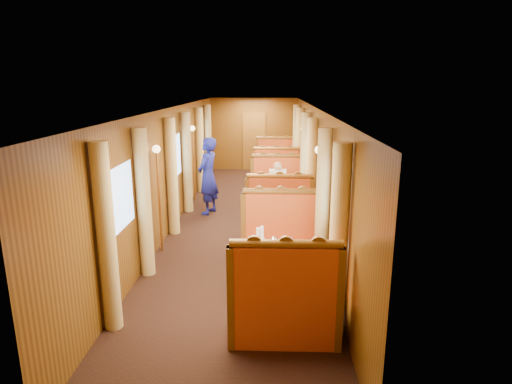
{
  "coord_description": "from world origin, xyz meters",
  "views": [
    {
      "loc": [
        0.57,
        -9.03,
        2.98
      ],
      "look_at": [
        0.32,
        -1.44,
        1.05
      ],
      "focal_mm": 30.0,
      "sensor_mm": 36.0,
      "label": 1
    }
  ],
  "objects_px": {
    "banquette_near_fwd": "(284,309)",
    "banquette_mid_fwd": "(279,218)",
    "rose_vase_far": "(275,155)",
    "table_mid": "(278,206)",
    "banquette_mid_aft": "(277,192)",
    "table_near": "(282,275)",
    "teapot_left": "(272,248)",
    "banquette_far_aft": "(276,165)",
    "tea_tray": "(274,250)",
    "teapot_back": "(274,244)",
    "steward": "(208,176)",
    "teapot_right": "(281,249)",
    "fruit_plate": "(306,251)",
    "table_far": "(276,173)",
    "passenger": "(278,182)",
    "banquette_near_aft": "(280,245)",
    "rose_vase_mid": "(280,182)",
    "banquette_far_fwd": "(276,179)"
  },
  "relations": [
    {
      "from": "table_far",
      "to": "tea_tray",
      "type": "bearing_deg",
      "value": -90.96
    },
    {
      "from": "rose_vase_mid",
      "to": "passenger",
      "type": "height_order",
      "value": "passenger"
    },
    {
      "from": "banquette_mid_fwd",
      "to": "banquette_mid_aft",
      "type": "height_order",
      "value": "same"
    },
    {
      "from": "tea_tray",
      "to": "steward",
      "type": "xyz_separation_m",
      "value": [
        -1.5,
        4.13,
        0.14
      ]
    },
    {
      "from": "table_far",
      "to": "fruit_plate",
      "type": "relative_size",
      "value": 5.28
    },
    {
      "from": "banquette_far_fwd",
      "to": "teapot_right",
      "type": "distance_m",
      "value": 6.12
    },
    {
      "from": "tea_tray",
      "to": "table_far",
      "type": "bearing_deg",
      "value": 89.04
    },
    {
      "from": "banquette_mid_aft",
      "to": "banquette_far_aft",
      "type": "bearing_deg",
      "value": 90.0
    },
    {
      "from": "table_mid",
      "to": "banquette_mid_aft",
      "type": "xyz_separation_m",
      "value": [
        0.0,
        1.01,
        0.05
      ]
    },
    {
      "from": "fruit_plate",
      "to": "teapot_back",
      "type": "bearing_deg",
      "value": 164.59
    },
    {
      "from": "table_near",
      "to": "tea_tray",
      "type": "height_order",
      "value": "tea_tray"
    },
    {
      "from": "teapot_right",
      "to": "fruit_plate",
      "type": "relative_size",
      "value": 0.7
    },
    {
      "from": "banquette_mid_fwd",
      "to": "rose_vase_far",
      "type": "xyz_separation_m",
      "value": [
        -0.03,
        4.54,
        0.5
      ]
    },
    {
      "from": "banquette_far_fwd",
      "to": "steward",
      "type": "relative_size",
      "value": 0.75
    },
    {
      "from": "banquette_near_fwd",
      "to": "banquette_mid_fwd",
      "type": "xyz_separation_m",
      "value": [
        0.0,
        3.5,
        0.0
      ]
    },
    {
      "from": "tea_tray",
      "to": "fruit_plate",
      "type": "height_order",
      "value": "fruit_plate"
    },
    {
      "from": "banquette_mid_fwd",
      "to": "tea_tray",
      "type": "height_order",
      "value": "banquette_mid_fwd"
    },
    {
      "from": "table_near",
      "to": "teapot_left",
      "type": "height_order",
      "value": "teapot_left"
    },
    {
      "from": "table_mid",
      "to": "fruit_plate",
      "type": "relative_size",
      "value": 5.28
    },
    {
      "from": "rose_vase_mid",
      "to": "banquette_near_aft",
      "type": "bearing_deg",
      "value": -90.84
    },
    {
      "from": "steward",
      "to": "banquette_mid_fwd",
      "type": "bearing_deg",
      "value": 63.25
    },
    {
      "from": "fruit_plate",
      "to": "passenger",
      "type": "height_order",
      "value": "passenger"
    },
    {
      "from": "table_far",
      "to": "table_mid",
      "type": "bearing_deg",
      "value": -90.0
    },
    {
      "from": "teapot_left",
      "to": "passenger",
      "type": "bearing_deg",
      "value": 77.86
    },
    {
      "from": "rose_vase_mid",
      "to": "banquette_far_fwd",
      "type": "bearing_deg",
      "value": 90.81
    },
    {
      "from": "banquette_near_fwd",
      "to": "fruit_plate",
      "type": "distance_m",
      "value": 1.03
    },
    {
      "from": "table_near",
      "to": "banquette_far_fwd",
      "type": "xyz_separation_m",
      "value": [
        0.0,
        5.99,
        0.05
      ]
    },
    {
      "from": "banquette_far_aft",
      "to": "rose_vase_mid",
      "type": "height_order",
      "value": "banquette_far_aft"
    },
    {
      "from": "table_mid",
      "to": "teapot_left",
      "type": "height_order",
      "value": "teapot_left"
    },
    {
      "from": "rose_vase_mid",
      "to": "teapot_back",
      "type": "bearing_deg",
      "value": -92.63
    },
    {
      "from": "table_mid",
      "to": "teapot_left",
      "type": "relative_size",
      "value": 7.01
    },
    {
      "from": "rose_vase_mid",
      "to": "rose_vase_far",
      "type": "height_order",
      "value": "same"
    },
    {
      "from": "rose_vase_far",
      "to": "steward",
      "type": "height_order",
      "value": "steward"
    },
    {
      "from": "teapot_left",
      "to": "rose_vase_mid",
      "type": "height_order",
      "value": "rose_vase_mid"
    },
    {
      "from": "teapot_back",
      "to": "fruit_plate",
      "type": "relative_size",
      "value": 0.84
    },
    {
      "from": "banquette_mid_aft",
      "to": "rose_vase_mid",
      "type": "xyz_separation_m",
      "value": [
        0.04,
        -1.05,
        0.5
      ]
    },
    {
      "from": "tea_tray",
      "to": "passenger",
      "type": "height_order",
      "value": "passenger"
    },
    {
      "from": "table_mid",
      "to": "banquette_near_aft",
      "type": "bearing_deg",
      "value": -90.0
    },
    {
      "from": "banquette_near_fwd",
      "to": "banquette_far_aft",
      "type": "height_order",
      "value": "same"
    },
    {
      "from": "banquette_mid_aft",
      "to": "tea_tray",
      "type": "distance_m",
      "value": 4.55
    },
    {
      "from": "teapot_left",
      "to": "rose_vase_far",
      "type": "xyz_separation_m",
      "value": [
        0.12,
        7.13,
        0.12
      ]
    },
    {
      "from": "banquette_near_fwd",
      "to": "steward",
      "type": "height_order",
      "value": "steward"
    },
    {
      "from": "tea_tray",
      "to": "banquette_mid_fwd",
      "type": "bearing_deg",
      "value": 87.32
    },
    {
      "from": "banquette_mid_aft",
      "to": "banquette_far_aft",
      "type": "xyz_separation_m",
      "value": [
        0.0,
        3.5,
        0.0
      ]
    },
    {
      "from": "table_mid",
      "to": "teapot_left",
      "type": "bearing_deg",
      "value": -92.37
    },
    {
      "from": "table_mid",
      "to": "teapot_right",
      "type": "height_order",
      "value": "teapot_right"
    },
    {
      "from": "banquette_near_fwd",
      "to": "banquette_near_aft",
      "type": "distance_m",
      "value": 2.03
    },
    {
      "from": "rose_vase_far",
      "to": "passenger",
      "type": "bearing_deg",
      "value": -89.38
    },
    {
      "from": "tea_tray",
      "to": "teapot_back",
      "type": "distance_m",
      "value": 0.08
    },
    {
      "from": "steward",
      "to": "passenger",
      "type": "height_order",
      "value": "steward"
    }
  ]
}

